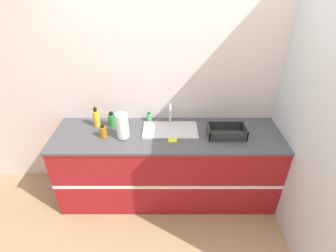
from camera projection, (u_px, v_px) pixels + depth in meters
ground_plane at (167, 214)px, 3.00m from camera, size 12.00×12.00×0.00m
wall_back at (167, 84)px, 2.91m from camera, size 4.85×0.06×2.60m
wall_right at (293, 99)px, 2.60m from camera, size 0.06×2.68×2.60m
counter_cabinet at (167, 165)px, 3.05m from camera, size 2.47×0.70×0.89m
sink at (169, 129)px, 2.86m from camera, size 0.59×0.34×0.26m
paper_towel_roll at (122, 126)px, 2.68m from camera, size 0.12×0.12×0.28m
dish_rack at (225, 132)px, 2.77m from camera, size 0.40×0.23×0.11m
bottle_green at (111, 120)px, 2.92m from camera, size 0.08×0.08×0.17m
bottle_amber at (102, 132)px, 2.73m from camera, size 0.07×0.07×0.15m
bottle_yellow at (95, 118)px, 2.90m from camera, size 0.07×0.07×0.23m
soap_dispenser at (148, 117)px, 3.02m from camera, size 0.06×0.06×0.11m
sponge at (172, 141)px, 2.68m from camera, size 0.09×0.06×0.02m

